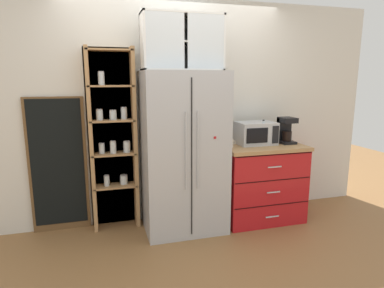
% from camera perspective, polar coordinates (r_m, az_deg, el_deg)
% --- Properties ---
extents(ground_plane, '(10.75, 10.75, 0.00)m').
position_cam_1_polar(ground_plane, '(3.87, -1.40, -14.18)').
color(ground_plane, olive).
extents(wall_back_cream, '(5.04, 0.10, 2.55)m').
position_cam_1_polar(wall_back_cream, '(3.91, -2.97, 5.53)').
color(wall_back_cream, silver).
rests_on(wall_back_cream, ground).
extents(refrigerator, '(0.87, 0.69, 1.74)m').
position_cam_1_polar(refrigerator, '(3.60, -1.53, -1.45)').
color(refrigerator, '#B7BABF').
rests_on(refrigerator, ground).
extents(pantry_shelf_column, '(0.54, 0.24, 1.99)m').
position_cam_1_polar(pantry_shelf_column, '(3.75, -13.51, 1.10)').
color(pantry_shelf_column, brown).
rests_on(pantry_shelf_column, ground).
extents(counter_cabinet, '(0.96, 0.68, 0.91)m').
position_cam_1_polar(counter_cabinet, '(4.05, 11.58, -6.35)').
color(counter_cabinet, red).
rests_on(counter_cabinet, ground).
extents(microwave, '(0.44, 0.33, 0.26)m').
position_cam_1_polar(microwave, '(3.94, 10.94, 1.87)').
color(microwave, '#B7BABF').
rests_on(microwave, counter_cabinet).
extents(coffee_maker, '(0.17, 0.20, 0.31)m').
position_cam_1_polar(coffee_maker, '(4.08, 15.93, 2.32)').
color(coffee_maker, black).
rests_on(coffee_maker, counter_cabinet).
extents(mug_cream, '(0.11, 0.08, 0.10)m').
position_cam_1_polar(mug_cream, '(3.71, 6.60, 0.16)').
color(mug_cream, silver).
rests_on(mug_cream, counter_cabinet).
extents(bottle_clear, '(0.06, 0.06, 0.30)m').
position_cam_1_polar(bottle_clear, '(3.88, 12.19, 1.71)').
color(bottle_clear, silver).
rests_on(bottle_clear, counter_cabinet).
extents(upper_cabinet, '(0.84, 0.32, 0.57)m').
position_cam_1_polar(upper_cabinet, '(3.58, -1.82, 17.08)').
color(upper_cabinet, silver).
rests_on(upper_cabinet, refrigerator).
extents(chalkboard_menu, '(0.60, 0.04, 1.48)m').
position_cam_1_polar(chalkboard_menu, '(3.85, -22.18, -3.40)').
color(chalkboard_menu, brown).
rests_on(chalkboard_menu, ground).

